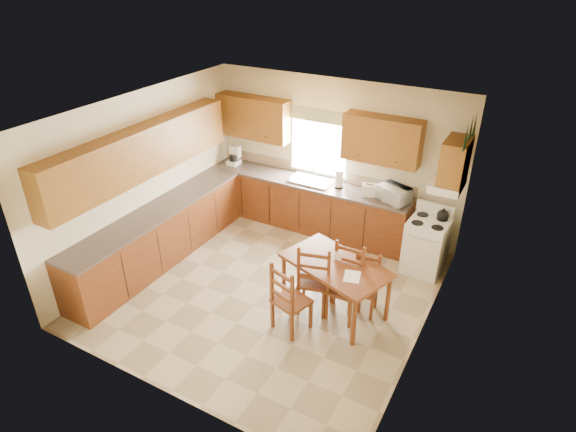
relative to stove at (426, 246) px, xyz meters
The scene contains 35 objects.
floor 2.52m from the stove, 139.29° to the right, with size 4.50×4.50×0.00m, color tan.
ceiling 3.36m from the stove, 139.29° to the right, with size 4.50×4.50×0.00m, color brown.
wall_left 4.53m from the stove, 158.61° to the right, with size 4.50×4.50×0.00m, color beige.
wall_right 1.90m from the stove, 77.12° to the right, with size 4.50×4.50×0.00m, color beige.
wall_back 2.19m from the stove, 161.41° to the left, with size 4.50×4.50×0.00m, color beige.
wall_front 4.40m from the stove, 115.92° to the right, with size 4.50×4.50×0.00m, color beige.
lower_cab_back 2.28m from the stove, behind, with size 3.75×0.60×0.88m, color brown.
lower_cab_left 4.22m from the stove, 155.23° to the right, with size 0.60×3.60×0.88m, color brown.
counter_back 2.33m from the stove, behind, with size 3.75×0.63×0.04m, color #4F413C.
counter_left 4.24m from the stove, 155.23° to the right, with size 0.63×3.60×0.04m, color #4F413C.
backsplash 2.41m from the stove, 164.57° to the left, with size 3.75×0.01×0.18m, color #9A8567.
upper_cab_back_left 3.74m from the stove, behind, with size 1.41×0.33×0.75m, color brown.
upper_cab_back_right 1.81m from the stove, 155.33° to the left, with size 1.25×0.33×0.75m, color brown.
upper_cab_left 4.57m from the stove, 155.97° to the right, with size 0.33×3.60×0.75m, color brown.
upper_cab_stove 1.48m from the stove, ahead, with size 0.33×0.62×0.62m, color brown.
range_hood 1.10m from the stove, 12.19° to the left, with size 0.44×0.62×0.12m, color silver.
window_frame 2.52m from the stove, 164.55° to the left, with size 1.13×0.02×1.18m, color silver.
window_pane 2.52m from the stove, 164.68° to the left, with size 1.05×0.01×1.10m, color white.
window_valance 2.77m from the stove, 165.29° to the left, with size 1.19×0.01×0.24m, color #415F36.
sink_basin 2.26m from the stove, behind, with size 0.75×0.45×0.04m, color silver.
pine_decal_a 2.00m from the stove, 41.07° to the right, with size 0.22×0.22×0.36m, color #1A3F24.
pine_decal_b 2.01m from the stove, ahead, with size 0.22×0.22×0.36m, color #1A3F24.
pine_decal_c 2.01m from the stove, 46.88° to the left, with size 0.22×0.22×0.36m, color #1A3F24.
stove is the anchor object (origin of this frame).
coffeemaker 3.89m from the stove, behind, with size 0.19×0.23×0.33m, color silver.
paper_towel 1.83m from the stove, 167.46° to the left, with size 0.13×0.13×0.31m, color white.
toaster 1.29m from the stove, 164.11° to the left, with size 0.24×0.15×0.20m, color silver.
microwave 0.97m from the stove, 156.53° to the left, with size 0.46×0.33×0.27m, color silver.
dining_table 1.79m from the stove, 118.67° to the right, with size 1.44×0.82×0.77m, color brown.
chair_near_left 2.50m from the stove, 118.41° to the right, with size 0.43×0.41×1.03m, color brown.
chair_near_right 2.01m from the stove, 122.93° to the right, with size 0.46×0.44×1.10m, color brown.
chair_far_left 1.50m from the stove, 108.35° to the right, with size 0.37×0.35×0.87m, color brown.
chair_far_right 1.79m from the stove, 112.99° to the right, with size 0.45×0.43×1.06m, color brown.
table_paper 1.85m from the stove, 107.54° to the right, with size 0.21×0.27×0.00m, color white.
table_card 1.76m from the stove, 120.22° to the right, with size 0.10×0.02×0.13m, color white.
Camera 1 is at (3.06, -4.97, 4.47)m, focal length 30.00 mm.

